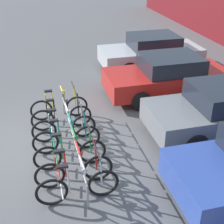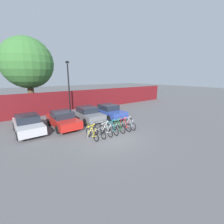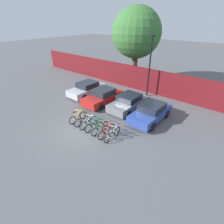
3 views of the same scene
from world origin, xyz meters
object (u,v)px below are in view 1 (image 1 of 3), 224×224
object	(u,v)px
bicycle_teal	(67,138)
bicycle_yellow	(59,107)
car_silver	(151,52)
car_grey	(223,110)
bicycle_white	(64,127)
bike_rack	(73,134)
bicycle_red	(74,170)
bicycle_green	(70,153)
car_red	(167,76)
bicycle_black	(62,117)
bicycle_silver	(78,186)

from	to	relation	value
bicycle_teal	bicycle_yellow	bearing A→B (deg)	179.41
car_silver	car_grey	bearing A→B (deg)	0.58
bicycle_white	bicycle_teal	bearing A→B (deg)	0.08
bike_rack	bicycle_red	world-z (taller)	bicycle_red
bicycle_green	car_red	xyz separation A→B (m)	(-3.14, 3.76, 0.31)
bicycle_red	car_red	distance (m)	5.33
bicycle_yellow	car_silver	world-z (taller)	car_silver
bicycle_white	bicycle_black	bearing A→B (deg)	-179.92
bicycle_white	car_grey	bearing A→B (deg)	80.78
car_red	car_grey	world-z (taller)	same
bicycle_white	car_silver	size ratio (longest dim) A/B	0.41
car_grey	bicycle_teal	bearing A→B (deg)	-91.97
bicycle_yellow	bicycle_red	distance (m)	3.02
bike_rack	car_grey	bearing A→B (deg)	88.29
bicycle_black	bicycle_red	xyz separation A→B (m)	(2.42, 0.00, 0.00)
bicycle_silver	bicycle_white	bearing A→B (deg)	178.31
bicycle_black	car_silver	bearing A→B (deg)	129.91
bicycle_silver	car_grey	world-z (taller)	car_grey
bicycle_silver	car_silver	xyz separation A→B (m)	(-6.91, 4.17, 0.31)
bicycle_white	bicycle_green	size ratio (longest dim) A/B	1.00
bicycle_black	bicycle_white	bearing A→B (deg)	-3.78
bicycle_yellow	bicycle_silver	xyz separation A→B (m)	(3.53, 0.00, 0.00)
bicycle_white	bicycle_teal	distance (m)	0.55
bicycle_yellow	bicycle_black	distance (m)	0.61
bicycle_black	bicycle_green	world-z (taller)	same
bike_rack	bicycle_teal	xyz separation A→B (m)	(-0.02, -0.15, -0.11)
car_grey	bicycle_red	bearing A→B (deg)	-74.97
bicycle_yellow	bicycle_teal	xyz separation A→B (m)	(1.74, 0.00, 0.00)
bicycle_yellow	bicycle_white	xyz separation A→B (m)	(1.20, 0.00, 0.00)
bicycle_silver	car_red	xyz separation A→B (m)	(-4.28, 3.76, 0.31)
bike_rack	car_grey	size ratio (longest dim) A/B	1.01
bicycle_red	bike_rack	bearing A→B (deg)	176.72
bike_rack	bicycle_black	bearing A→B (deg)	-172.69
bicycle_teal	bicycle_silver	world-z (taller)	same
bicycle_white	bicycle_red	world-z (taller)	same
bicycle_red	bicycle_teal	bearing A→B (deg)	-176.53
bicycle_green	car_red	world-z (taller)	car_red
bicycle_red	car_grey	xyz separation A→B (m)	(-1.14, 4.23, 0.31)
bicycle_red	bicycle_yellow	bearing A→B (deg)	-176.53
bicycle_teal	car_red	xyz separation A→B (m)	(-2.49, 3.76, 0.31)
bicycle_white	car_red	xyz separation A→B (m)	(-1.94, 3.76, 0.31)
bicycle_red	bicycle_silver	bearing A→B (deg)	3.47
bicycle_green	bicycle_yellow	bearing A→B (deg)	178.66
bicycle_white	bicycle_red	bearing A→B (deg)	0.08
bicycle_green	car_grey	distance (m)	4.27
bike_rack	bicycle_white	world-z (taller)	bicycle_white
bicycle_white	bicycle_green	distance (m)	1.20
bicycle_black	bicycle_white	distance (m)	0.59
car_grey	bike_rack	bearing A→B (deg)	-91.71
bicycle_red	bicycle_black	bearing A→B (deg)	-176.53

